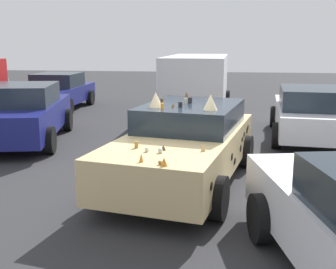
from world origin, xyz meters
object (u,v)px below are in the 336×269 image
(art_car_decorated, at_px, (186,143))
(parked_sedan_near_right, at_px, (310,113))
(parked_van_far_right, at_px, (197,82))
(parked_sedan_near_left, at_px, (58,92))
(parked_sedan_row_back_far, at_px, (23,113))

(art_car_decorated, height_order, parked_sedan_near_right, art_car_decorated)
(parked_van_far_right, xyz_separation_m, parked_sedan_near_right, (-3.43, -3.22, -0.46))
(art_car_decorated, relative_size, parked_van_far_right, 0.92)
(parked_sedan_near_left, relative_size, parked_sedan_row_back_far, 0.94)
(parked_sedan_row_back_far, bearing_deg, art_car_decorated, -132.66)
(art_car_decorated, bearing_deg, parked_sedan_near_left, -133.56)
(parked_van_far_right, relative_size, parked_sedan_near_left, 1.21)
(parked_sedan_near_left, bearing_deg, parked_van_far_right, 83.20)
(parked_van_far_right, bearing_deg, parked_sedan_near_right, -135.36)
(art_car_decorated, relative_size, parked_sedan_near_right, 1.06)
(parked_sedan_near_left, xyz_separation_m, parked_sedan_row_back_far, (-5.30, -1.23, 0.07))
(parked_van_far_right, height_order, parked_sedan_row_back_far, parked_van_far_right)
(parked_sedan_near_right, xyz_separation_m, parked_sedan_row_back_far, (-1.33, 7.37, 0.04))
(parked_sedan_near_left, distance_m, parked_sedan_near_right, 9.47)
(parked_sedan_near_left, height_order, parked_sedan_row_back_far, parked_sedan_row_back_far)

